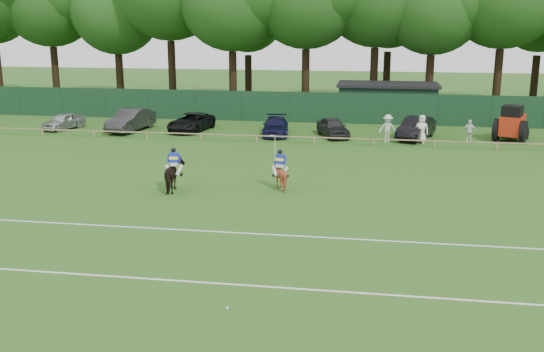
% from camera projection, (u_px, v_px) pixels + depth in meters
% --- Properties ---
extents(ground, '(160.00, 160.00, 0.00)m').
position_uv_depth(ground, '(249.00, 225.00, 26.40)').
color(ground, '#1E4C14').
rests_on(ground, ground).
extents(horse_dark, '(1.24, 2.08, 1.65)m').
position_uv_depth(horse_dark, '(174.00, 175.00, 31.41)').
color(horse_dark, black).
rests_on(horse_dark, ground).
extents(horse_chestnut, '(1.45, 1.55, 1.43)m').
position_uv_depth(horse_chestnut, '(280.00, 175.00, 31.87)').
color(horse_chestnut, maroon).
rests_on(horse_chestnut, ground).
extents(sedan_silver, '(2.54, 3.97, 1.26)m').
position_uv_depth(sedan_silver, '(63.00, 121.00, 49.01)').
color(sedan_silver, '#B5B7BA').
rests_on(sedan_silver, ground).
extents(sedan_grey, '(2.42, 5.22, 1.66)m').
position_uv_depth(sedan_grey, '(131.00, 120.00, 48.30)').
color(sedan_grey, '#2C2B2E').
rests_on(sedan_grey, ground).
extents(suv_black, '(2.95, 5.16, 1.35)m').
position_uv_depth(suv_black, '(191.00, 122.00, 48.26)').
color(suv_black, black).
rests_on(suv_black, ground).
extents(sedan_navy, '(2.35, 4.67, 1.30)m').
position_uv_depth(sedan_navy, '(276.00, 126.00, 46.57)').
color(sedan_navy, black).
rests_on(sedan_navy, ground).
extents(hatch_grey, '(2.97, 4.36, 1.38)m').
position_uv_depth(hatch_grey, '(333.00, 127.00, 45.88)').
color(hatch_grey, '#28282A').
rests_on(hatch_grey, ground).
extents(estate_black, '(3.12, 4.96, 1.54)m').
position_uv_depth(estate_black, '(416.00, 128.00, 45.06)').
color(estate_black, black).
rests_on(estate_black, ground).
extents(spectator_left, '(1.33, 0.89, 1.91)m').
position_uv_depth(spectator_left, '(388.00, 128.00, 43.92)').
color(spectator_left, beige).
rests_on(spectator_left, ground).
extents(spectator_mid, '(0.97, 0.48, 1.60)m').
position_uv_depth(spectator_mid, '(469.00, 131.00, 43.69)').
color(spectator_mid, white).
rests_on(spectator_mid, ground).
extents(spectator_right, '(1.06, 0.81, 1.93)m').
position_uv_depth(spectator_right, '(422.00, 129.00, 43.55)').
color(spectator_right, white).
rests_on(spectator_right, ground).
extents(rider_dark, '(0.93, 0.45, 1.41)m').
position_uv_depth(rider_dark, '(174.00, 161.00, 31.22)').
color(rider_dark, silver).
rests_on(rider_dark, ground).
extents(rider_chestnut, '(0.93, 0.71, 2.05)m').
position_uv_depth(rider_chestnut, '(280.00, 162.00, 31.69)').
color(rider_chestnut, silver).
rests_on(rider_chestnut, ground).
extents(polo_ball, '(0.09, 0.09, 0.09)m').
position_uv_depth(polo_ball, '(227.00, 308.00, 18.77)').
color(polo_ball, silver).
rests_on(polo_ball, ground).
extents(pitch_lines, '(60.00, 5.10, 0.01)m').
position_uv_depth(pitch_lines, '(230.00, 255.00, 23.04)').
color(pitch_lines, silver).
rests_on(pitch_lines, ground).
extents(pitch_rail, '(62.10, 0.10, 0.50)m').
position_uv_depth(pitch_rail, '(300.00, 137.00, 43.53)').
color(pitch_rail, '#997F5B').
rests_on(pitch_rail, ground).
extents(perimeter_fence, '(92.08, 0.08, 2.50)m').
position_uv_depth(perimeter_fence, '(313.00, 108.00, 51.95)').
color(perimeter_fence, '#14351E').
rests_on(perimeter_fence, ground).
extents(utility_shed, '(8.40, 4.40, 3.04)m').
position_uv_depth(utility_shed, '(387.00, 101.00, 53.82)').
color(utility_shed, '#14331E').
rests_on(utility_shed, ground).
extents(tree_row, '(96.00, 12.00, 21.00)m').
position_uv_depth(tree_row, '(343.00, 110.00, 59.60)').
color(tree_row, '#26561C').
rests_on(tree_row, ground).
extents(tractor, '(2.95, 3.50, 2.51)m').
position_uv_depth(tractor, '(512.00, 124.00, 44.29)').
color(tractor, '#B52710').
rests_on(tractor, ground).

